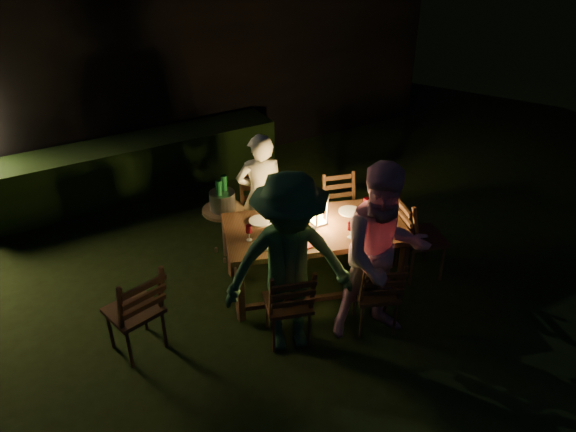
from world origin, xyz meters
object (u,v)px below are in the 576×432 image
chair_far_right (342,225)px  ice_bucket (222,201)px  bottle_bucket_b (225,194)px  chair_end (418,250)px  person_opp_left (289,266)px  chair_far_left (262,231)px  chair_spare (137,324)px  bottle_table (292,218)px  person_house_side (261,196)px  lantern (319,211)px  bottle_bucket_a (220,199)px  person_opp_right (383,254)px  dining_table (315,233)px  chair_near_left (288,316)px  side_table (223,215)px  chair_near_right (376,304)px

chair_far_right → ice_bucket: (-1.37, 0.49, 0.49)m
chair_far_right → bottle_bucket_b: size_ratio=2.90×
chair_end → person_opp_left: 1.96m
chair_far_left → chair_far_right: chair_far_left is taller
person_opp_left → chair_far_left: bearing=90.0°
chair_spare → bottle_table: (1.75, 0.08, 0.62)m
person_house_side → bottle_table: size_ratio=5.52×
lantern → chair_end: bearing=-20.6°
person_opp_left → lantern: bearing=60.1°
chair_far_left → person_opp_left: (-0.50, -1.51, 0.62)m
person_house_side → bottle_bucket_a: person_house_side is taller
person_opp_left → bottle_bucket_a: person_opp_left is taller
chair_far_right → person_opp_right: (-0.59, -1.48, 0.65)m
person_house_side → person_opp_left: size_ratio=0.83×
lantern → dining_table: bearing=-153.2°
bottle_bucket_a → ice_bucket: bearing=38.7°
person_house_side → person_opp_left: person_opp_left is taller
chair_near_left → bottle_table: size_ratio=3.44×
chair_near_left → lantern: lantern is taller
bottle_table → bottle_bucket_a: 1.02m
chair_spare → person_house_side: (1.81, 0.92, 0.46)m
lantern → bottle_bucket_a: lantern is taller
chair_end → side_table: 2.29m
dining_table → bottle_bucket_a: bottle_bucket_a is taller
chair_far_left → chair_spare: bearing=45.1°
bottle_bucket_b → lantern: bearing=-59.7°
chair_spare → person_opp_right: bearing=-37.5°
bottle_table → bottle_bucket_b: size_ratio=0.88×
side_table → person_house_side: bearing=-16.4°
chair_near_left → ice_bucket: 1.71m
chair_near_right → bottle_table: 1.23m
chair_far_right → chair_end: 1.03m
ice_bucket → lantern: bearing=-56.7°
chair_end → chair_spare: bearing=-81.0°
lantern → bottle_bucket_b: bearing=120.3°
chair_far_right → bottle_bucket_b: (-1.32, 0.53, 0.54)m
chair_far_right → person_opp_right: size_ratio=0.50×
chair_near_left → bottle_bucket_b: size_ratio=3.01×
chair_far_right → lantern: bearing=52.4°
dining_table → chair_near_left: 0.99m
person_opp_right → person_opp_left: (-0.86, 0.28, 0.00)m
ice_bucket → chair_far_left: bearing=-22.6°
dining_table → person_house_side: person_house_side is taller
chair_far_right → bottle_table: 1.29m
lantern → ice_bucket: 1.23m
chair_near_left → person_house_side: size_ratio=0.62×
person_opp_left → ice_bucket: (0.08, 1.69, -0.16)m
chair_far_right → bottle_bucket_b: bearing=-6.5°
dining_table → chair_far_left: size_ratio=2.03×
dining_table → chair_spare: 2.03m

